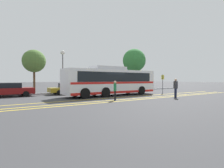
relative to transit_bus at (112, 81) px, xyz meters
The scene contains 15 objects.
ground_plane 1.67m from the transit_bus, 158.89° to the right, with size 220.00×220.00×0.00m, color #38383A.
lane_strip_0 2.73m from the transit_bus, 89.59° to the right, with size 0.20×30.95×0.01m, color gold.
lane_strip_1 4.15m from the transit_bus, 89.76° to the right, with size 0.20×30.95×0.01m, color gold.
lane_strip_2 4.95m from the transit_bus, 89.81° to the right, with size 0.20×30.95×0.01m, color gold.
curb_strip 6.02m from the transit_bus, 89.84° to the left, with size 38.95×0.36×0.15m, color #99999E.
transit_bus is the anchor object (origin of this frame).
parked_car_0 10.73m from the transit_bus, 154.61° to the left, with size 4.74×2.06×1.44m.
parked_car_1 5.60m from the transit_bus, 127.62° to the left, with size 4.82×1.94×1.34m.
parked_car_2 5.96m from the transit_bus, 50.75° to the left, with size 4.97×2.05×1.47m.
pedestrian_0 6.72m from the transit_bus, 55.29° to the right, with size 0.37×0.47×1.86m.
pedestrian_1 4.55m from the transit_bus, 120.19° to the right, with size 0.43×0.47×1.67m.
bus_stop_sign 7.13m from the transit_bus, ahead, with size 0.07×0.40×2.41m.
street_lamp 8.45m from the transit_bus, 113.70° to the left, with size 0.59×0.59×5.74m.
tree_0 12.58m from the transit_bus, 37.32° to the left, with size 4.04×4.04×7.17m.
tree_1 11.81m from the transit_bus, 123.84° to the left, with size 3.07×3.07×5.84m.
Camera 1 is at (-10.45, -16.07, 1.79)m, focal length 28.00 mm.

